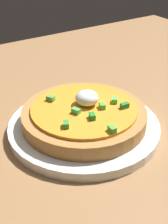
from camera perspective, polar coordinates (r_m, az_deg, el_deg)
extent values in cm
cube|color=#966A43|center=(62.80, 0.32, 1.78)|extent=(106.71, 74.40, 2.65)
cylinder|color=white|center=(51.67, 0.00, -2.62)|extent=(24.04, 24.04, 1.52)
cylinder|color=#B67D40|center=(50.62, 0.00, -0.80)|extent=(19.56, 19.56, 2.35)
cylinder|color=orange|center=(49.89, 0.00, 0.57)|extent=(16.55, 16.55, 0.45)
ellipsoid|color=white|center=(50.13, 0.52, 2.53)|extent=(3.66, 3.66, 2.28)
cube|color=#53BB3E|center=(44.25, 4.99, -3.01)|extent=(0.95, 1.37, 0.80)
cube|color=green|center=(45.10, -3.21, -2.20)|extent=(1.31, 1.51, 0.80)
cube|color=#278336|center=(49.92, 7.19, 1.15)|extent=(1.35, 0.91, 0.80)
cube|color=#268E2B|center=(46.88, 1.47, -0.74)|extent=(1.22, 1.49, 0.80)
cube|color=#4BB651|center=(48.14, -1.43, 0.19)|extent=(1.19, 1.48, 0.80)
cube|color=#54BB4C|center=(51.26, 5.50, 2.12)|extent=(1.44, 1.49, 0.80)
cube|color=#56AB4B|center=(51.79, -5.93, 2.42)|extent=(1.31, 1.51, 0.80)
cube|color=green|center=(49.53, 3.23, 1.11)|extent=(1.20, 1.48, 0.80)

